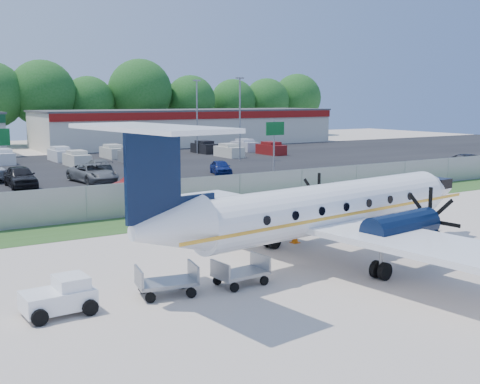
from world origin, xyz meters
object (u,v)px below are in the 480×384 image
aircraft (324,208)px  baggage_cart_far (167,282)px  pushback_tug (61,296)px  baggage_cart_near (241,273)px

aircraft → baggage_cart_far: size_ratio=8.67×
aircraft → pushback_tug: size_ratio=8.64×
aircraft → baggage_cart_far: aircraft is taller
aircraft → pushback_tug: bearing=-178.0°
aircraft → pushback_tug: 11.10m
pushback_tug → baggage_cart_far: (3.58, -0.16, -0.07)m
aircraft → baggage_cart_near: size_ratio=9.50×
pushback_tug → baggage_cart_near: (6.37, -0.51, -0.09)m
aircraft → baggage_cart_near: (-4.59, -0.89, -1.80)m
aircraft → baggage_cart_near: bearing=-169.1°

